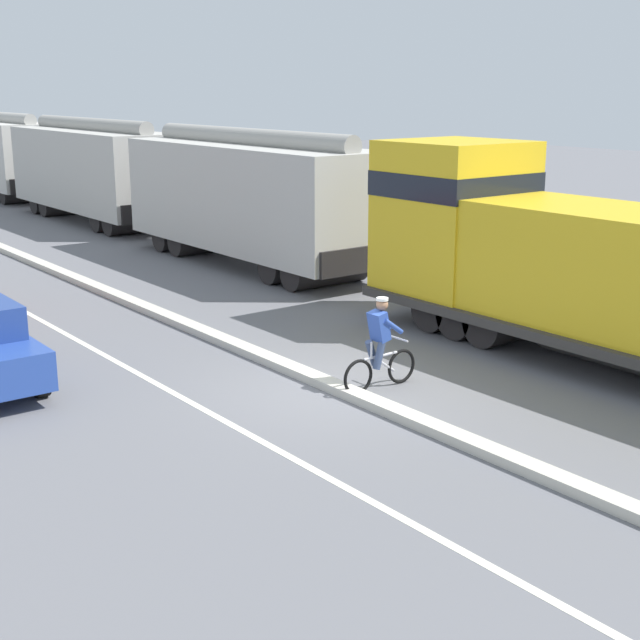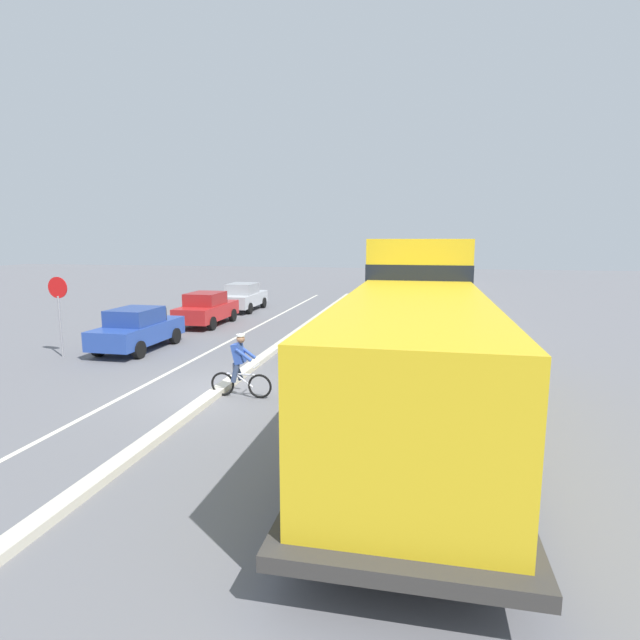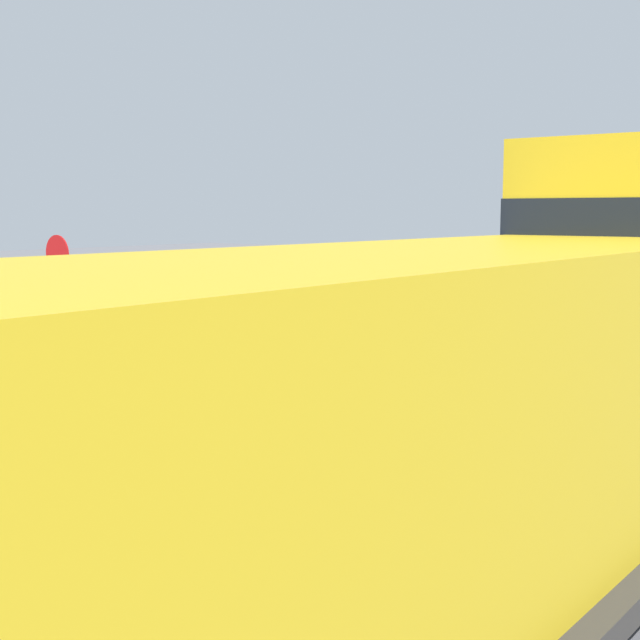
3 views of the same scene
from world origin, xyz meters
name	(u,v)px [view 2 (image 2 of 3)]	position (x,y,z in m)	size (l,w,h in m)	color
ground_plane	(222,391)	(0.00, 0.00, 0.00)	(120.00, 120.00, 0.00)	slate
median_curb	(282,344)	(0.00, 6.00, 0.08)	(0.36, 36.00, 0.16)	beige
lane_stripe	(225,343)	(-2.40, 6.00, 0.00)	(0.14, 36.00, 0.01)	silver
locomotive	(415,346)	(5.29, -1.30, 1.80)	(3.10, 11.61, 4.20)	gold
hopper_car_lead	(420,285)	(5.29, 10.86, 2.08)	(2.90, 10.60, 4.18)	#B3B1A9
hopper_car_middle	(422,270)	(5.29, 22.46, 2.08)	(2.90, 10.60, 4.18)	#B0AEA6
hopper_car_trailing	(423,262)	(5.29, 34.06, 2.08)	(2.90, 10.60, 4.18)	beige
parked_car_blue	(138,329)	(-5.17, 4.23, 0.82)	(1.86, 4.21, 1.62)	#28479E
parked_car_red	(207,309)	(-4.94, 9.94, 0.82)	(1.84, 4.20, 1.62)	red
parked_car_silver	(243,297)	(-4.96, 15.07, 0.82)	(1.87, 4.22, 1.62)	#B7BABF
cyclist	(240,367)	(0.71, -0.43, 0.82)	(1.71, 0.48, 1.71)	black
stop_sign	(59,301)	(-7.23, 2.66, 2.02)	(0.76, 0.08, 2.88)	gray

